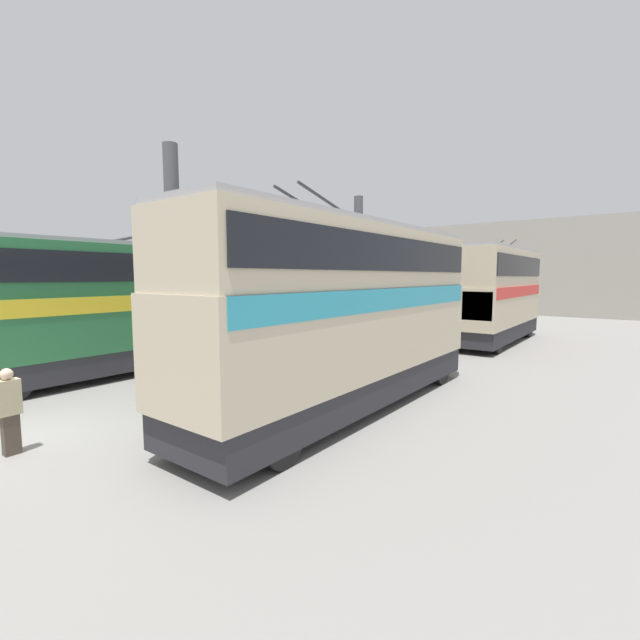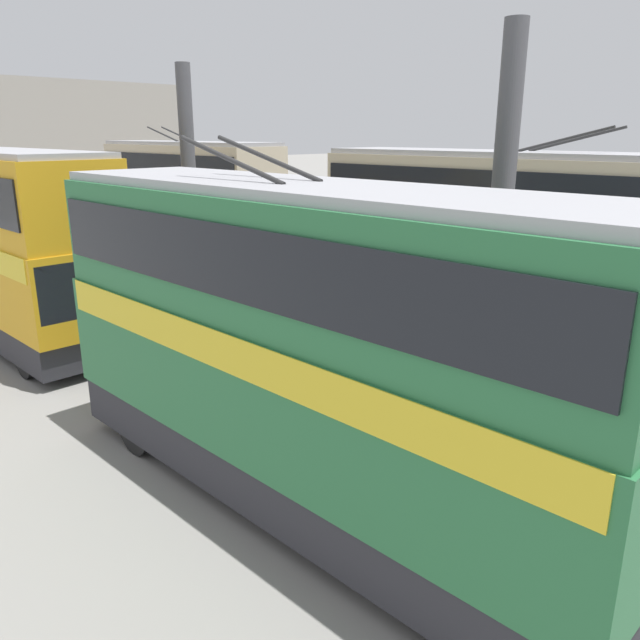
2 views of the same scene
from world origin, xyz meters
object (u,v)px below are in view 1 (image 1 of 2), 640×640
person_aisle_midway (272,354)px  oil_drum (417,339)px  bus_right_near (110,300)px  person_by_left_row (331,358)px  person_aisle_foreground (9,409)px  bus_right_far (317,289)px  bus_left_far (497,289)px  bus_left_near (349,304)px

person_aisle_midway → oil_drum: 9.90m
bus_right_near → person_by_left_row: size_ratio=6.07×
person_aisle_foreground → person_by_left_row: bearing=76.4°
person_aisle_foreground → person_aisle_midway: (7.74, -0.07, -0.00)m
bus_right_far → oil_drum: size_ratio=13.40×
bus_left_far → person_aisle_midway: bearing=164.9°
bus_left_near → oil_drum: 11.36m
bus_left_far → bus_right_near: size_ratio=1.01×
bus_left_far → person_aisle_midway: size_ratio=5.51×
oil_drum → bus_right_far: bearing=91.1°
person_aisle_midway → oil_drum: (9.83, -1.02, -0.55)m
bus_left_near → bus_right_far: (10.61, 9.22, -0.01)m
person_by_left_row → oil_drum: 8.69m
bus_left_near → person_by_left_row: 3.59m
bus_right_near → person_aisle_midway: size_ratio=5.46×
bus_right_far → person_by_left_row: 11.33m
person_aisle_foreground → person_by_left_row: size_ratio=1.12×
bus_left_far → person_aisle_foreground: (-21.68, 3.84, -2.00)m
bus_left_far → oil_drum: size_ratio=12.08×
oil_drum → bus_left_near: bearing=-165.6°
bus_right_far → person_by_left_row: bearing=-140.0°
bus_left_far → person_by_left_row: bus_left_far is taller
person_by_left_row → oil_drum: (8.65, 0.68, -0.44)m
bus_left_near → person_aisle_foreground: bearing=150.7°
bus_right_near → person_aisle_midway: 6.42m
bus_left_near → bus_right_near: size_ratio=1.12×
bus_right_far → person_aisle_foreground: (-17.46, -5.38, -1.95)m
person_by_left_row → person_aisle_midway: bearing=30.6°
bus_right_far → bus_left_near: bearing=-139.0°
bus_right_near → person_by_left_row: 8.43m
person_by_left_row → person_aisle_foreground: bearing=74.7°
bus_left_far → bus_right_near: bus_left_far is taller
bus_right_near → bus_right_far: (12.55, 0.00, 0.12)m
bus_left_near → person_by_left_row: bearing=44.9°
bus_right_near → person_aisle_midway: bearing=-62.5°
bus_left_near → person_aisle_midway: size_ratio=6.14×
oil_drum → bus_right_near: bearing=153.0°
bus_right_near → person_by_left_row: bus_right_near is taller
person_aisle_foreground → person_aisle_midway: size_ratio=1.00×
bus_left_far → bus_right_far: bearing=114.6°
bus_left_near → person_aisle_foreground: (-6.84, 3.84, -1.95)m
bus_left_far → person_aisle_midway: bus_left_far is taller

